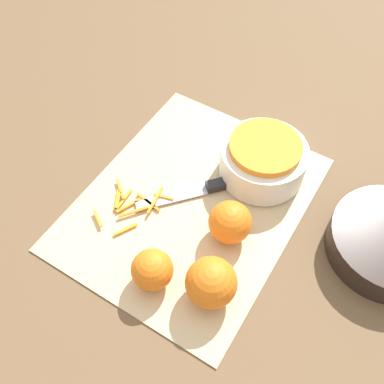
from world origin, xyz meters
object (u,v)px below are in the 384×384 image
object	(u,v)px
orange_right	(211,283)
orange_left	(230,222)
bowl_speckled	(263,159)
knife	(219,185)
orange_back	(152,270)

from	to	relation	value
orange_right	orange_left	bearing A→B (deg)	-165.63
orange_left	orange_right	size ratio (longest dim) A/B	0.91
bowl_speckled	knife	world-z (taller)	bowl_speckled
orange_back	knife	bearing A→B (deg)	-179.50
knife	orange_left	bearing A→B (deg)	81.17
orange_left	orange_back	size ratio (longest dim) A/B	1.09
orange_right	orange_back	xyz separation A→B (m)	(0.03, -0.09, -0.01)
orange_back	bowl_speckled	bearing A→B (deg)	170.52
orange_left	orange_back	world-z (taller)	orange_left
orange_left	orange_back	distance (m)	0.16
bowl_speckled	knife	distance (m)	0.10
orange_left	orange_right	xyz separation A→B (m)	(0.11, 0.03, 0.00)
knife	orange_left	size ratio (longest dim) A/B	2.54
knife	orange_back	world-z (taller)	orange_back
bowl_speckled	orange_back	distance (m)	0.30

